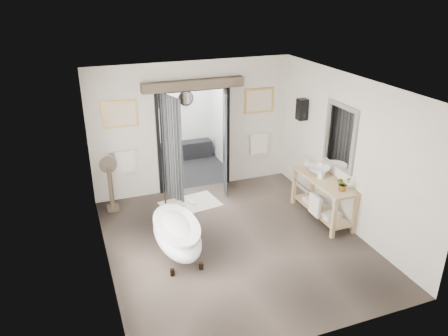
{
  "coord_description": "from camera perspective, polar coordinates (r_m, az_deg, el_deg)",
  "views": [
    {
      "loc": [
        -2.59,
        -6.28,
        4.42
      ],
      "look_at": [
        0.0,
        0.6,
        1.25
      ],
      "focal_mm": 35.0,
      "sensor_mm": 36.0,
      "label": 1
    }
  ],
  "objects": [
    {
      "name": "clawfoot_tub",
      "position": [
        7.67,
        -6.19,
        -8.48
      ],
      "size": [
        0.75,
        1.67,
        0.82
      ],
      "color": "black",
      "rests_on": "ground_plane"
    },
    {
      "name": "soap_bottle_b",
      "position": [
        9.26,
        10.75,
        0.72
      ],
      "size": [
        0.14,
        0.14,
        0.15
      ],
      "primitive_type": "imported",
      "rotation": [
        0.0,
        0.0,
        0.23
      ],
      "color": "gray",
      "rests_on": "vanity"
    },
    {
      "name": "pedestal_mirror",
      "position": [
        9.24,
        -14.58,
        -2.49
      ],
      "size": [
        0.36,
        0.23,
        1.2
      ],
      "color": "brown",
      "rests_on": "ground_plane"
    },
    {
      "name": "room_shell",
      "position": [
        7.15,
        1.78,
        2.29
      ],
      "size": [
        4.52,
        5.02,
        2.91
      ],
      "color": "silver",
      "rests_on": "ground_plane"
    },
    {
      "name": "rug",
      "position": [
        9.42,
        -4.4,
        -4.69
      ],
      "size": [
        1.3,
        0.96,
        0.01
      ],
      "primitive_type": "cube",
      "rotation": [
        0.0,
        0.0,
        0.14
      ],
      "color": "silver",
      "rests_on": "ground_plane"
    },
    {
      "name": "soap_bottle_a",
      "position": [
        8.71,
        12.6,
        -0.73
      ],
      "size": [
        0.13,
        0.13,
        0.21
      ],
      "primitive_type": "imported",
      "rotation": [
        0.0,
        0.0,
        0.43
      ],
      "color": "gray",
      "rests_on": "vanity"
    },
    {
      "name": "basin",
      "position": [
        8.91,
        12.25,
        -0.31
      ],
      "size": [
        0.58,
        0.58,
        0.16
      ],
      "primitive_type": "imported",
      "rotation": [
        0.0,
        0.0,
        -0.31
      ],
      "color": "white",
      "rests_on": "vanity"
    },
    {
      "name": "plant",
      "position": [
        8.3,
        15.3,
        -1.98
      ],
      "size": [
        0.28,
        0.25,
        0.28
      ],
      "primitive_type": "imported",
      "rotation": [
        0.0,
        0.0,
        0.12
      ],
      "color": "gray",
      "rests_on": "vanity"
    },
    {
      "name": "ground_plane",
      "position": [
        8.11,
        1.52,
        -9.73
      ],
      "size": [
        5.0,
        5.0,
        0.0
      ],
      "primitive_type": "plane",
      "color": "brown"
    },
    {
      "name": "shower_room",
      "position": [
        11.17,
        -6.17,
        4.84
      ],
      "size": [
        2.22,
        2.01,
        2.51
      ],
      "color": "black",
      "rests_on": "ground_plane"
    },
    {
      "name": "slippers",
      "position": [
        9.41,
        -4.93,
        -4.55
      ],
      "size": [
        0.37,
        0.25,
        0.05
      ],
      "color": "silver",
      "rests_on": "rug"
    },
    {
      "name": "vanity",
      "position": [
        8.87,
        12.72,
        -3.5
      ],
      "size": [
        0.57,
        1.6,
        0.85
      ],
      "color": "tan",
      "rests_on": "ground_plane"
    },
    {
      "name": "back_wall_dressing",
      "position": [
        9.43,
        -3.69,
        5.63
      ],
      "size": [
        3.82,
        0.79,
        2.52
      ],
      "color": "black",
      "rests_on": "ground_plane"
    }
  ]
}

